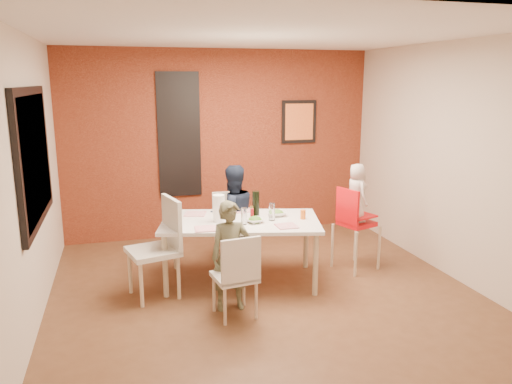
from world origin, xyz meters
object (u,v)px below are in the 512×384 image
object	(u,v)px
child_far	(232,216)
wine_bottle	(256,204)
chair_left	(161,242)
toddler	(356,193)
chair_far	(229,223)
high_chair	(354,221)
child_near	(231,256)
chair_near	(237,273)
dining_table	(241,225)
paper_towel_roll	(219,208)

from	to	relation	value
child_far	wine_bottle	size ratio (longest dim) A/B	4.17
chair_left	toddler	xyz separation A→B (m)	(2.32, 0.14, 0.36)
chair_far	high_chair	bearing A→B (deg)	-22.02
child_near	wine_bottle	world-z (taller)	child_near
chair_far	child_near	world-z (taller)	child_near
chair_far	toddler	size ratio (longest dim) A/B	1.24
chair_far	high_chair	size ratio (longest dim) A/B	0.85
chair_near	chair_far	size ratio (longest dim) A/B	0.97
chair_left	high_chair	world-z (taller)	chair_left
high_chair	child_far	world-z (taller)	child_far
dining_table	child_near	bearing A→B (deg)	-111.81
chair_near	high_chair	distance (m)	1.89
chair_far	wine_bottle	xyz separation A→B (m)	(0.17, -0.67, 0.40)
child_far	toddler	size ratio (longest dim) A/B	1.81
high_chair	paper_towel_roll	world-z (taller)	paper_towel_roll
toddler	chair_left	bearing A→B (deg)	88.08
chair_near	wine_bottle	bearing A→B (deg)	-123.06
paper_towel_roll	high_chair	bearing A→B (deg)	-0.12
chair_left	child_far	size ratio (longest dim) A/B	0.83
wine_bottle	paper_towel_roll	size ratio (longest dim) A/B	1.01
high_chair	child_far	distance (m)	1.47
chair_far	paper_towel_roll	distance (m)	0.88
chair_left	paper_towel_roll	bearing A→B (deg)	86.96
chair_near	child_far	size ratio (longest dim) A/B	0.66
chair_near	paper_towel_roll	world-z (taller)	paper_towel_roll
chair_near	chair_left	bearing A→B (deg)	-57.82
chair_left	high_chair	distance (m)	2.30
child_far	wine_bottle	world-z (taller)	child_far
chair_far	high_chair	world-z (taller)	high_chair
child_far	toddler	distance (m)	1.52
paper_towel_roll	dining_table	bearing A→B (deg)	-0.90
child_far	toddler	bearing A→B (deg)	148.26
chair_far	child_near	bearing A→B (deg)	-95.61
wine_bottle	paper_towel_roll	xyz separation A→B (m)	(-0.44, -0.06, -0.00)
chair_near	chair_left	xyz separation A→B (m)	(-0.64, 0.77, 0.12)
chair_near	toddler	xyz separation A→B (m)	(1.68, 0.91, 0.48)
paper_towel_roll	chair_left	bearing A→B (deg)	-168.60
wine_bottle	high_chair	bearing A→B (deg)	-3.01
dining_table	chair_near	world-z (taller)	chair_near
dining_table	chair_far	bearing A→B (deg)	87.80
dining_table	toddler	size ratio (longest dim) A/B	2.75
chair_near	wine_bottle	xyz separation A→B (m)	(0.45, 0.96, 0.41)
child_near	toddler	xyz separation A→B (m)	(1.69, 0.67, 0.39)
chair_far	high_chair	xyz separation A→B (m)	(1.37, -0.74, 0.13)
high_chair	child_far	size ratio (longest dim) A/B	0.80
chair_near	child_near	size ratio (longest dim) A/B	0.76
chair_near	toddler	bearing A→B (deg)	-159.48
chair_left	child_far	bearing A→B (deg)	109.96
wine_bottle	chair_left	bearing A→B (deg)	-170.07
child_near	paper_towel_roll	size ratio (longest dim) A/B	3.69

